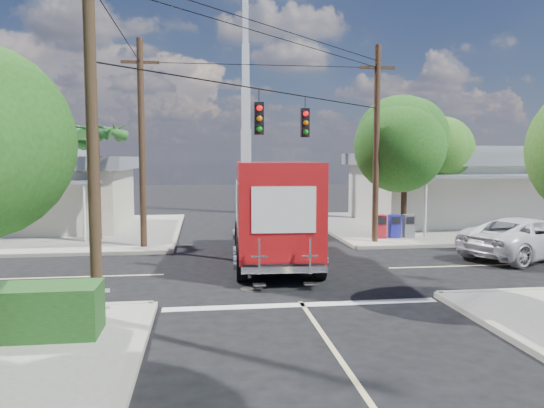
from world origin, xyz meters
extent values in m
plane|color=black|center=(0.00, 0.00, 0.00)|extent=(120.00, 120.00, 0.00)
cube|color=gray|center=(11.00, 11.00, 0.07)|extent=(14.00, 14.00, 0.14)
cube|color=#A19D8F|center=(4.00, 11.00, 0.07)|extent=(0.25, 14.00, 0.14)
cube|color=#A19D8F|center=(11.00, 4.00, 0.07)|extent=(14.00, 0.25, 0.14)
cube|color=gray|center=(-11.00, 11.00, 0.07)|extent=(14.00, 14.00, 0.14)
cube|color=#A19D8F|center=(-4.00, 11.00, 0.07)|extent=(0.25, 14.00, 0.14)
cube|color=beige|center=(0.00, 10.00, 0.01)|extent=(0.12, 12.00, 0.01)
cube|color=beige|center=(0.00, -10.00, 0.01)|extent=(0.12, 12.00, 0.01)
cube|color=beige|center=(10.00, 0.00, 0.01)|extent=(12.00, 0.12, 0.01)
cube|color=silver|center=(0.00, -4.30, 0.01)|extent=(7.50, 0.40, 0.01)
cube|color=beige|center=(12.50, 12.00, 1.84)|extent=(11.00, 8.00, 3.40)
cube|color=gray|center=(12.50, 12.00, 3.89)|extent=(11.80, 8.80, 0.70)
cube|color=gray|center=(12.50, 12.00, 4.39)|extent=(6.05, 4.40, 0.50)
cube|color=gray|center=(12.50, 7.10, 3.04)|extent=(9.90, 1.80, 0.15)
cylinder|color=silver|center=(8.10, 6.30, 1.59)|extent=(0.12, 0.12, 2.90)
cube|color=beige|center=(-12.00, 12.50, 1.74)|extent=(10.00, 8.00, 3.20)
cube|color=gray|center=(-12.00, 12.50, 3.69)|extent=(10.80, 8.80, 0.70)
cube|color=gray|center=(-12.00, 12.50, 4.19)|extent=(5.50, 4.40, 0.50)
cylinder|color=silver|center=(-8.00, 6.80, 1.49)|extent=(0.12, 0.12, 2.70)
cube|color=silver|center=(0.50, 20.00, 1.50)|extent=(0.80, 0.80, 3.00)
cube|color=silver|center=(0.50, 20.00, 4.50)|extent=(0.70, 0.70, 3.00)
cube|color=silver|center=(0.50, 20.00, 7.50)|extent=(0.60, 0.60, 3.00)
cube|color=silver|center=(0.50, 20.00, 10.50)|extent=(0.50, 0.50, 3.00)
cube|color=silver|center=(0.50, 20.00, 13.50)|extent=(0.40, 0.40, 3.00)
cylinder|color=#422D1C|center=(7.20, 6.80, 2.19)|extent=(0.28, 0.28, 4.10)
sphere|color=#1F4C14|center=(7.20, 6.80, 4.75)|extent=(4.10, 4.10, 4.10)
sphere|color=#1F4C14|center=(6.80, 7.00, 5.00)|extent=(3.33, 3.33, 3.33)
sphere|color=#1F4C14|center=(7.55, 6.50, 4.62)|extent=(3.58, 3.58, 3.58)
cylinder|color=#422D1C|center=(9.80, 9.00, 1.93)|extent=(0.28, 0.28, 3.58)
sphere|color=#2F6814|center=(9.80, 9.00, 4.17)|extent=(3.58, 3.58, 3.58)
sphere|color=#2F6814|center=(9.40, 9.20, 4.40)|extent=(2.91, 2.91, 2.91)
sphere|color=#2F6814|center=(10.15, 8.70, 4.06)|extent=(3.14, 3.14, 3.14)
cylinder|color=#422D1C|center=(-7.50, 7.50, 2.64)|extent=(0.24, 0.24, 5.00)
cone|color=#296826|center=(-6.60, 7.50, 5.24)|extent=(0.50, 2.06, 0.98)
cone|color=#296826|center=(-6.94, 8.20, 5.24)|extent=(1.92, 1.68, 0.98)
cone|color=#296826|center=(-7.70, 8.38, 5.24)|extent=(2.12, 0.95, 0.98)
cone|color=#296826|center=(-8.31, 7.89, 5.24)|extent=(1.34, 2.07, 0.98)
cone|color=#296826|center=(-8.31, 7.11, 5.24)|extent=(1.34, 2.07, 0.98)
cone|color=#296826|center=(-7.70, 6.62, 5.24)|extent=(2.12, 0.95, 0.98)
cone|color=#296826|center=(-6.94, 6.80, 5.24)|extent=(1.92, 1.68, 0.98)
cylinder|color=#422D1C|center=(-9.50, 9.00, 2.44)|extent=(0.24, 0.24, 4.60)
cone|color=#296826|center=(-8.60, 9.00, 4.84)|extent=(0.50, 2.06, 0.98)
cone|color=#296826|center=(-8.94, 9.70, 4.84)|extent=(1.92, 1.68, 0.98)
cone|color=#296826|center=(-9.70, 9.88, 4.84)|extent=(2.12, 0.95, 0.98)
cone|color=#296826|center=(-10.31, 9.39, 4.84)|extent=(1.34, 2.07, 0.98)
cone|color=#296826|center=(-10.31, 8.61, 4.84)|extent=(1.34, 2.07, 0.98)
cone|color=#296826|center=(-9.70, 8.12, 4.84)|extent=(2.12, 0.95, 0.98)
cone|color=#296826|center=(-8.94, 8.30, 4.84)|extent=(1.92, 1.68, 0.98)
cylinder|color=#473321|center=(-5.20, -5.20, 4.50)|extent=(0.28, 0.28, 9.00)
cylinder|color=#473321|center=(5.20, 5.20, 4.50)|extent=(0.28, 0.28, 9.00)
cube|color=#473321|center=(5.20, 5.20, 8.00)|extent=(1.60, 0.12, 0.12)
cylinder|color=#473321|center=(-5.20, 5.20, 4.50)|extent=(0.28, 0.28, 9.00)
cube|color=#473321|center=(-5.20, 5.20, 8.00)|extent=(1.60, 0.12, 0.12)
cylinder|color=black|center=(0.00, 0.00, 6.20)|extent=(10.43, 10.43, 0.04)
cube|color=black|center=(-0.80, -0.80, 5.25)|extent=(0.30, 0.24, 1.05)
sphere|color=red|center=(-0.80, -0.94, 5.58)|extent=(0.20, 0.20, 0.20)
cube|color=black|center=(1.10, 1.10, 5.25)|extent=(0.30, 0.24, 1.05)
sphere|color=red|center=(1.10, 0.96, 5.58)|extent=(0.20, 0.20, 0.20)
cube|color=silver|center=(-5.00, -5.60, 0.64)|extent=(0.09, 0.06, 1.00)
cube|color=#AA1A24|center=(5.80, 6.20, 0.69)|extent=(0.50, 0.50, 1.10)
cube|color=#1E239E|center=(6.50, 6.20, 0.69)|extent=(0.50, 0.50, 1.10)
cube|color=slate|center=(7.20, 6.20, 0.69)|extent=(0.50, 0.50, 1.10)
cube|color=black|center=(0.01, 1.81, 0.60)|extent=(2.97, 8.64, 0.27)
cube|color=red|center=(0.19, 5.14, 1.47)|extent=(2.72, 2.00, 2.40)
cube|color=black|center=(0.23, 5.90, 1.91)|extent=(2.30, 0.40, 1.04)
cube|color=silver|center=(0.24, 6.12, 0.71)|extent=(2.51, 0.27, 0.38)
cube|color=red|center=(-0.04, 0.83, 2.24)|extent=(3.07, 6.47, 3.17)
cube|color=white|center=(1.34, 0.76, 2.40)|extent=(0.23, 3.93, 1.42)
cube|color=white|center=(-1.43, 0.91, 2.40)|extent=(0.23, 3.93, 1.42)
cube|color=white|center=(-0.21, -2.35, 2.40)|extent=(1.96, 0.13, 1.42)
cube|color=silver|center=(-0.22, -2.49, 0.60)|extent=(2.63, 0.41, 0.20)
cube|color=silver|center=(-0.99, -2.59, 1.04)|extent=(0.49, 0.09, 1.09)
cube|color=silver|center=(0.53, -2.68, 1.04)|extent=(0.49, 0.09, 1.09)
cylinder|color=black|center=(-1.07, 5.04, 0.60)|extent=(0.41, 1.22, 1.20)
cylinder|color=black|center=(1.44, 4.91, 0.60)|extent=(0.41, 1.22, 1.20)
cylinder|color=black|center=(-1.41, -1.28, 0.60)|extent=(0.41, 1.22, 1.20)
cylinder|color=black|center=(1.09, -1.42, 0.60)|extent=(0.41, 1.22, 1.20)
imported|color=silver|center=(10.11, 1.16, 0.80)|extent=(6.36, 4.63, 1.61)
camera|label=1|loc=(-2.67, -18.12, 3.98)|focal=35.00mm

